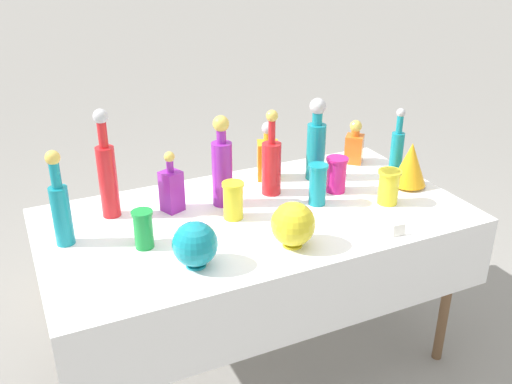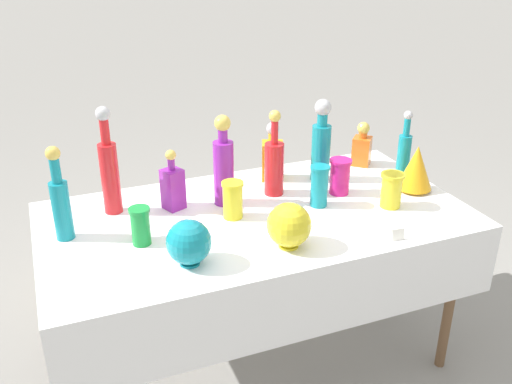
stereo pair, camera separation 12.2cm
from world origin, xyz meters
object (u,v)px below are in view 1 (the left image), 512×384
object	(u,v)px
square_decanter_2	(268,156)
cardboard_box_behind_left	(128,252)
round_bowl_0	(293,224)
slender_vase_3	(233,199)
slender_vase_1	(318,183)
tall_bottle_2	(107,172)
fluted_vase_0	(410,164)
tall_bottle_3	(316,143)
tall_bottle_5	(271,163)
square_decanter_0	(354,145)
slender_vase_2	(389,186)
slender_vase_4	(336,173)
square_decanter_1	(171,188)
tall_bottle_0	(397,147)
tall_bottle_1	(60,206)
slender_vase_0	(143,228)
tall_bottle_4	(222,166)
round_bowl_1	(195,244)

from	to	relation	value
square_decanter_2	cardboard_box_behind_left	size ratio (longest dim) A/B	0.49
square_decanter_2	round_bowl_0	world-z (taller)	square_decanter_2
slender_vase_3	round_bowl_0	xyz separation A→B (m)	(0.11, -0.30, 0.01)
slender_vase_1	cardboard_box_behind_left	distance (m)	1.35
tall_bottle_2	cardboard_box_behind_left	xyz separation A→B (m)	(0.17, 0.70, -0.79)
fluted_vase_0	cardboard_box_behind_left	world-z (taller)	fluted_vase_0
tall_bottle_3	tall_bottle_5	size ratio (longest dim) A/B	1.01
square_decanter_0	slender_vase_2	world-z (taller)	square_decanter_0
tall_bottle_3	slender_vase_4	world-z (taller)	tall_bottle_3
tall_bottle_3	square_decanter_1	size ratio (longest dim) A/B	1.48
square_decanter_1	slender_vase_1	size ratio (longest dim) A/B	1.46
tall_bottle_0	cardboard_box_behind_left	world-z (taller)	tall_bottle_0
square_decanter_1	square_decanter_2	xyz separation A→B (m)	(0.51, 0.13, 0.01)
tall_bottle_1	slender_vase_0	distance (m)	0.31
tall_bottle_1	tall_bottle_3	world-z (taller)	tall_bottle_3
slender_vase_1	fluted_vase_0	distance (m)	0.47
square_decanter_0	slender_vase_0	xyz separation A→B (m)	(-1.18, -0.38, -0.01)
tall_bottle_2	slender_vase_0	xyz separation A→B (m)	(0.06, -0.31, -0.11)
slender_vase_4	round_bowl_0	xyz separation A→B (m)	(-0.41, -0.34, 0.00)
tall_bottle_2	slender_vase_1	size ratio (longest dim) A/B	2.52
tall_bottle_2	tall_bottle_4	world-z (taller)	tall_bottle_2
square_decanter_0	slender_vase_4	distance (m)	0.37
slender_vase_2	cardboard_box_behind_left	distance (m)	1.58
square_decanter_0	square_decanter_1	xyz separation A→B (m)	(-0.99, -0.13, 0.01)
tall_bottle_3	square_decanter_0	world-z (taller)	tall_bottle_3
tall_bottle_4	round_bowl_1	bearing A→B (deg)	-122.93
tall_bottle_0	round_bowl_1	xyz separation A→B (m)	(-1.15, -0.39, -0.04)
slender_vase_1	fluted_vase_0	world-z (taller)	fluted_vase_0
square_decanter_0	slender_vase_2	xyz separation A→B (m)	(-0.13, -0.46, -0.01)
tall_bottle_4	square_decanter_2	size ratio (longest dim) A/B	1.42
tall_bottle_3	square_decanter_2	xyz separation A→B (m)	(-0.20, 0.09, -0.07)
tall_bottle_2	square_decanter_1	xyz separation A→B (m)	(0.24, -0.06, -0.09)
square_decanter_2	slender_vase_4	bearing A→B (deg)	-50.84
tall_bottle_0	tall_bottle_2	world-z (taller)	tall_bottle_2
round_bowl_0	square_decanter_0	bearing A→B (deg)	41.83
square_decanter_2	cardboard_box_behind_left	world-z (taller)	square_decanter_2
slender_vase_1	slender_vase_3	xyz separation A→B (m)	(-0.38, 0.03, -0.01)
tall_bottle_0	tall_bottle_5	size ratio (longest dim) A/B	0.83
slender_vase_0	cardboard_box_behind_left	xyz separation A→B (m)	(0.12, 1.01, -0.68)
tall_bottle_4	square_decanter_2	xyz separation A→B (m)	(0.30, 0.17, -0.06)
slender_vase_0	slender_vase_1	bearing A→B (deg)	3.39
tall_bottle_0	tall_bottle_2	xyz separation A→B (m)	(-1.34, 0.12, 0.06)
tall_bottle_2	round_bowl_0	distance (m)	0.78
square_decanter_0	slender_vase_3	world-z (taller)	square_decanter_0
tall_bottle_0	square_decanter_2	bearing A→B (deg)	161.42
slender_vase_1	round_bowl_1	xyz separation A→B (m)	(-0.64, -0.25, -0.01)
square_decanter_1	slender_vase_3	bearing A→B (deg)	-40.09
square_decanter_1	slender_vase_1	distance (m)	0.61
tall_bottle_1	square_decanter_0	world-z (taller)	tall_bottle_1
tall_bottle_1	slender_vase_4	distance (m)	1.17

